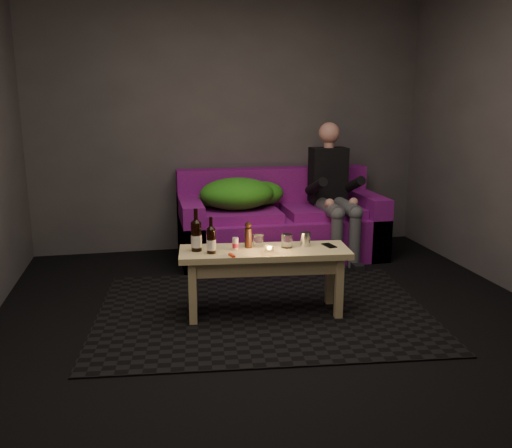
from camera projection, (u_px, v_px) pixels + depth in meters
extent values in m
plane|color=black|center=(286.00, 333.00, 3.64)|extent=(4.50, 4.50, 0.00)
plane|color=#464346|center=(231.00, 122.00, 5.49)|extent=(4.00, 0.00, 4.00)
cube|color=black|center=(263.00, 311.00, 4.00)|extent=(2.57, 1.98, 0.01)
cube|color=#6F0F75|center=(280.00, 236.00, 5.36)|extent=(1.96, 0.88, 0.41)
cube|color=#6F0F75|center=(273.00, 189.00, 5.58)|extent=(1.96, 0.22, 0.43)
cube|color=#6F0F75|center=(191.00, 231.00, 5.16)|extent=(0.20, 0.88, 0.61)
cube|color=#6F0F75|center=(364.00, 222.00, 5.51)|extent=(0.20, 0.88, 0.61)
cube|color=#6F0F75|center=(240.00, 215.00, 5.18)|extent=(0.74, 0.59, 0.10)
cube|color=#6F0F75|center=(322.00, 211.00, 5.34)|extent=(0.74, 0.59, 0.10)
ellipsoid|color=#2F901A|center=(237.00, 194.00, 5.18)|extent=(0.71, 0.55, 0.29)
ellipsoid|color=#2F901A|center=(262.00, 193.00, 5.37)|extent=(0.43, 0.35, 0.24)
ellipsoid|color=#2F901A|center=(213.00, 199.00, 5.26)|extent=(0.31, 0.26, 0.16)
cube|color=black|center=(328.00, 175.00, 5.37)|extent=(0.35, 0.22, 0.54)
sphere|color=tan|center=(329.00, 133.00, 5.28)|extent=(0.21, 0.21, 0.21)
cylinder|color=#45474E|center=(329.00, 208.00, 5.13)|extent=(0.14, 0.49, 0.14)
cylinder|color=#45474E|center=(346.00, 208.00, 5.16)|extent=(0.14, 0.49, 0.14)
cylinder|color=#45474E|center=(336.00, 242.00, 4.96)|extent=(0.11, 0.11, 0.50)
cylinder|color=#45474E|center=(355.00, 241.00, 5.00)|extent=(0.11, 0.11, 0.50)
cube|color=black|center=(338.00, 267.00, 4.96)|extent=(0.09, 0.22, 0.06)
cube|color=black|center=(356.00, 266.00, 4.99)|extent=(0.09, 0.22, 0.06)
cube|color=#E5CC86|center=(265.00, 252.00, 3.85)|extent=(1.24, 0.50, 0.04)
cube|color=#E5CC86|center=(265.00, 262.00, 3.87)|extent=(1.08, 0.40, 0.11)
cube|color=#E5CC86|center=(193.00, 294.00, 3.72)|extent=(0.06, 0.06, 0.45)
cube|color=#E5CC86|center=(193.00, 281.00, 3.99)|extent=(0.06, 0.06, 0.45)
cube|color=#E5CC86|center=(339.00, 289.00, 3.83)|extent=(0.06, 0.06, 0.45)
cube|color=#E5CC86|center=(330.00, 276.00, 4.09)|extent=(0.06, 0.06, 0.45)
cylinder|color=black|center=(196.00, 237.00, 3.78)|extent=(0.07, 0.07, 0.20)
cylinder|color=white|center=(196.00, 241.00, 3.79)|extent=(0.08, 0.08, 0.09)
cone|color=black|center=(196.00, 220.00, 3.76)|extent=(0.07, 0.07, 0.03)
cylinder|color=black|center=(196.00, 216.00, 3.75)|extent=(0.03, 0.03, 0.10)
cylinder|color=black|center=(211.00, 241.00, 3.73)|extent=(0.06, 0.06, 0.17)
cylinder|color=white|center=(211.00, 245.00, 3.73)|extent=(0.06, 0.06, 0.07)
cone|color=black|center=(211.00, 227.00, 3.70)|extent=(0.06, 0.06, 0.03)
cylinder|color=black|center=(211.00, 223.00, 3.70)|extent=(0.02, 0.02, 0.08)
cylinder|color=silver|center=(235.00, 244.00, 3.83)|extent=(0.05, 0.05, 0.09)
cylinder|color=black|center=(248.00, 238.00, 3.87)|extent=(0.05, 0.05, 0.14)
cylinder|color=white|center=(258.00, 241.00, 3.89)|extent=(0.10, 0.10, 0.09)
cylinder|color=white|center=(269.00, 250.00, 3.74)|extent=(0.06, 0.06, 0.05)
sphere|color=orange|center=(269.00, 248.00, 3.74)|extent=(0.02, 0.02, 0.02)
cylinder|color=white|center=(287.00, 241.00, 3.88)|extent=(0.09, 0.09, 0.10)
cylinder|color=silver|center=(305.00, 239.00, 3.92)|extent=(0.08, 0.08, 0.10)
cube|color=black|center=(329.00, 246.00, 3.93)|extent=(0.09, 0.14, 0.01)
cube|color=red|center=(232.00, 255.00, 3.67)|extent=(0.04, 0.08, 0.01)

